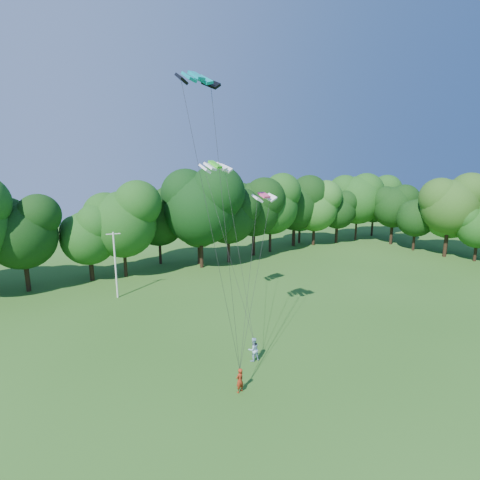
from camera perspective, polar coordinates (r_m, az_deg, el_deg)
ground at (r=23.13m, az=13.87°, el=-27.47°), size 160.00×160.00×0.00m
utility_pole at (r=42.08m, az=-18.46°, el=-3.53°), size 1.44×0.35×7.23m
kite_flyer_left at (r=25.51m, az=-0.05°, el=-20.60°), size 0.69×0.54×1.66m
kite_flyer_right at (r=28.82m, az=2.06°, el=-16.31°), size 0.92×0.74×1.82m
kite_teal at (r=24.24m, az=-6.65°, el=23.62°), size 2.81×1.62×0.68m
kite_green at (r=33.90m, az=-3.81°, el=11.42°), size 3.24×2.06×0.70m
kite_pink at (r=29.87m, az=3.68°, el=6.85°), size 2.00×1.06×0.44m
tree_back_center at (r=50.62m, az=-6.07°, el=6.50°), size 10.74×10.74×15.63m
tree_back_east at (r=67.17m, az=9.19°, el=5.43°), size 7.74×7.74×11.26m
tree_flank_east at (r=64.64m, az=29.39°, el=4.79°), size 8.98×8.98×13.06m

